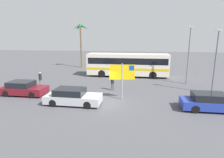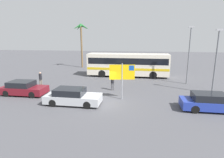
% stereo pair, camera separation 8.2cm
% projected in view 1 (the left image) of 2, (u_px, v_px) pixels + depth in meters
% --- Properties ---
extents(ground, '(120.00, 120.00, 0.00)m').
position_uv_depth(ground, '(100.00, 102.00, 15.84)').
color(ground, '#4C4C51').
extents(bus_front_coach, '(11.14, 2.67, 3.17)m').
position_uv_depth(bus_front_coach, '(128.00, 64.00, 25.92)').
color(bus_front_coach, silver).
rests_on(bus_front_coach, ground).
extents(ferry_sign, '(2.18, 0.39, 3.20)m').
position_uv_depth(ferry_sign, '(123.00, 74.00, 15.97)').
color(ferry_sign, gray).
rests_on(ferry_sign, ground).
extents(car_silver, '(4.55, 1.85, 1.32)m').
position_uv_depth(car_silver, '(73.00, 97.00, 15.14)').
color(car_silver, '#B7BABF').
rests_on(car_silver, ground).
extents(car_blue, '(4.53, 1.72, 1.32)m').
position_uv_depth(car_blue, '(212.00, 102.00, 13.85)').
color(car_blue, '#23389E').
rests_on(car_blue, ground).
extents(car_maroon, '(4.20, 1.87, 1.32)m').
position_uv_depth(car_maroon, '(23.00, 88.00, 17.64)').
color(car_maroon, maroon).
rests_on(car_maroon, ground).
extents(pedestrian_near_sign, '(0.32, 0.32, 1.64)m').
position_uv_depth(pedestrian_near_sign, '(40.00, 78.00, 20.63)').
color(pedestrian_near_sign, '#706656').
rests_on(pedestrian_near_sign, ground).
extents(pedestrian_crossing_lot, '(0.32, 0.32, 1.61)m').
position_uv_depth(pedestrian_crossing_lot, '(113.00, 81.00, 19.10)').
color(pedestrian_crossing_lot, '#4C4C51').
rests_on(pedestrian_crossing_lot, ground).
extents(lamp_post_left_side, '(0.56, 0.20, 6.61)m').
position_uv_depth(lamp_post_left_side, '(189.00, 53.00, 21.25)').
color(lamp_post_left_side, slate).
rests_on(lamp_post_left_side, ground).
extents(lamp_post_right_side, '(0.56, 0.20, 6.14)m').
position_uv_depth(lamp_post_right_side, '(216.00, 59.00, 17.46)').
color(lamp_post_right_side, slate).
rests_on(lamp_post_right_side, ground).
extents(palm_tree_seaside, '(2.80, 3.04, 7.76)m').
position_uv_depth(palm_tree_seaside, '(81.00, 34.00, 32.77)').
color(palm_tree_seaside, brown).
rests_on(palm_tree_seaside, ground).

